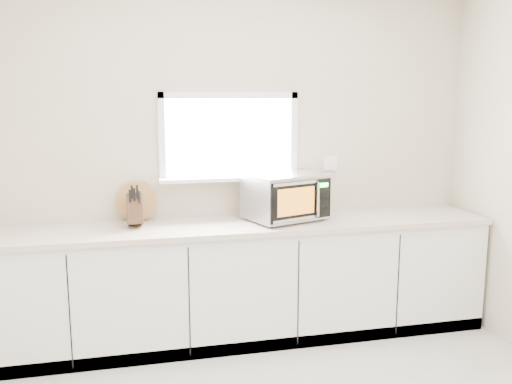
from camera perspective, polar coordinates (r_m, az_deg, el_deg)
name	(u,v)px	position (r m, az deg, el deg)	size (l,w,h in m)	color
back_wall	(229,160)	(4.31, -2.84, 3.34)	(4.00, 0.17, 2.70)	beige
cabinets	(237,284)	(4.23, -2.02, -9.63)	(3.92, 0.60, 0.88)	white
countertop	(237,226)	(4.09, -2.03, -3.59)	(3.92, 0.64, 0.04)	beige
microwave	(285,196)	(4.18, 3.09, -0.39)	(0.67, 0.60, 0.36)	black
knife_block	(134,209)	(4.06, -12.68, -1.71)	(0.12, 0.22, 0.32)	#4B301B
cutting_board	(136,201)	(4.23, -12.49, -0.98)	(0.31, 0.31, 0.02)	#A0663E
coffee_grinder	(290,209)	(4.16, 3.64, -1.78)	(0.13, 0.13, 0.19)	#AAADB1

